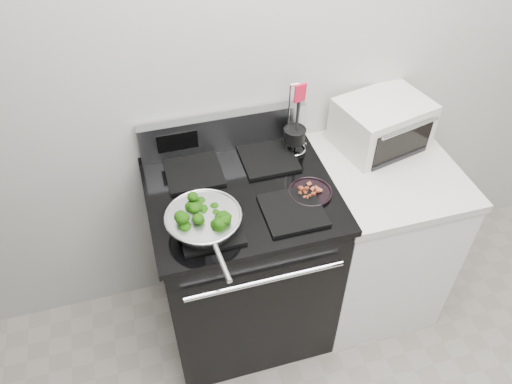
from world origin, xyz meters
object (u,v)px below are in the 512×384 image
object	(u,v)px
bacon_plate	(310,190)
toaster_oven	(382,124)
gas_range	(243,260)
utensil_holder	(294,139)
skillet	(204,221)

from	to	relation	value
bacon_plate	toaster_oven	xyz separation A→B (m)	(0.44, 0.27, 0.07)
gas_range	bacon_plate	world-z (taller)	gas_range
gas_range	toaster_oven	xyz separation A→B (m)	(0.72, 0.17, 0.55)
utensil_holder	toaster_oven	distance (m)	0.42
bacon_plate	utensil_holder	world-z (taller)	utensil_holder
gas_range	skillet	size ratio (longest dim) A/B	2.40
skillet	toaster_oven	xyz separation A→B (m)	(0.91, 0.34, 0.03)
gas_range	utensil_holder	bearing A→B (deg)	33.61
skillet	bacon_plate	world-z (taller)	skillet
bacon_plate	skillet	bearing A→B (deg)	-170.57
toaster_oven	bacon_plate	bearing A→B (deg)	-162.16
skillet	bacon_plate	xyz separation A→B (m)	(0.46, 0.08, -0.03)
bacon_plate	utensil_holder	distance (m)	0.30
gas_range	toaster_oven	distance (m)	0.92
gas_range	utensil_holder	world-z (taller)	utensil_holder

